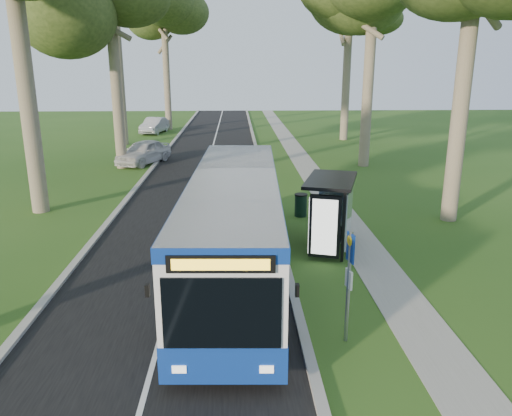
{
  "coord_description": "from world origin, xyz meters",
  "views": [
    {
      "loc": [
        -1.6,
        -14.15,
        6.4
      ],
      "look_at": [
        -0.93,
        2.57,
        1.6
      ],
      "focal_mm": 35.0,
      "sensor_mm": 36.0,
      "label": 1
    }
  ],
  "objects": [
    {
      "name": "bus_stop_sign",
      "position": [
        0.99,
        -3.56,
        1.72
      ],
      "size": [
        0.12,
        0.39,
        2.78
      ],
      "rotation": [
        0.0,
        0.0,
        0.18
      ],
      "color": "gray",
      "rests_on": "ground"
    },
    {
      "name": "litter_bin",
      "position": [
        1.21,
        6.78,
        0.51
      ],
      "size": [
        0.57,
        0.57,
        1.0
      ],
      "rotation": [
        0.0,
        0.0,
        0.35
      ],
      "color": "black",
      "rests_on": "ground"
    },
    {
      "name": "tree_east_d",
      "position": [
        8.0,
        30.0,
        11.34
      ],
      "size": [
        5.2,
        5.2,
        15.31
      ],
      "color": "#7A6B56",
      "rests_on": "ground"
    },
    {
      "name": "footpath",
      "position": [
        3.0,
        10.0,
        0.01
      ],
      "size": [
        1.5,
        100.0,
        0.02
      ],
      "primitive_type": "cube",
      "color": "gray",
      "rests_on": "ground"
    },
    {
      "name": "car_white",
      "position": [
        -7.82,
        19.35,
        0.79
      ],
      "size": [
        3.61,
        5.01,
        1.58
      ],
      "primitive_type": "imported",
      "rotation": [
        0.0,
        0.0,
        -0.42
      ],
      "color": "silver",
      "rests_on": "ground"
    },
    {
      "name": "car_silver",
      "position": [
        -9.54,
        35.11,
        0.75
      ],
      "size": [
        2.39,
        4.78,
        1.5
      ],
      "primitive_type": "imported",
      "rotation": [
        0.0,
        0.0,
        -0.18
      ],
      "color": "#AFB3B8",
      "rests_on": "ground"
    },
    {
      "name": "kerb_east",
      "position": [
        0.0,
        10.0,
        0.06
      ],
      "size": [
        0.25,
        100.0,
        0.12
      ],
      "primitive_type": "cube",
      "color": "#9E9B93",
      "rests_on": "ground"
    },
    {
      "name": "bus",
      "position": [
        -1.67,
        0.35,
        1.66
      ],
      "size": [
        3.01,
        12.2,
        3.21
      ],
      "rotation": [
        0.0,
        0.0,
        -0.04
      ],
      "color": "white",
      "rests_on": "ground"
    },
    {
      "name": "tree_west_e",
      "position": [
        -8.5,
        38.0,
        10.86
      ],
      "size": [
        5.2,
        5.2,
        14.66
      ],
      "color": "#7A6B56",
      "rests_on": "ground"
    },
    {
      "name": "kerb_west",
      "position": [
        -7.0,
        10.0,
        0.06
      ],
      "size": [
        0.25,
        100.0,
        0.12
      ],
      "primitive_type": "cube",
      "color": "#9E9B93",
      "rests_on": "ground"
    },
    {
      "name": "ground",
      "position": [
        0.0,
        0.0,
        0.0
      ],
      "size": [
        120.0,
        120.0,
        0.0
      ],
      "primitive_type": "plane",
      "color": "#294F18",
      "rests_on": "ground"
    },
    {
      "name": "centre_line",
      "position": [
        -3.5,
        10.0,
        0.02
      ],
      "size": [
        0.12,
        100.0,
        0.0
      ],
      "primitive_type": "cube",
      "color": "white",
      "rests_on": "road"
    },
    {
      "name": "bus_shelter",
      "position": [
        1.87,
        2.41,
        1.81
      ],
      "size": [
        2.43,
        3.34,
        2.57
      ],
      "rotation": [
        0.0,
        0.0,
        -0.3
      ],
      "color": "black",
      "rests_on": "ground"
    },
    {
      "name": "road",
      "position": [
        -3.5,
        10.0,
        0.01
      ],
      "size": [
        7.0,
        100.0,
        0.02
      ],
      "primitive_type": "cube",
      "color": "black",
      "rests_on": "ground"
    }
  ]
}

